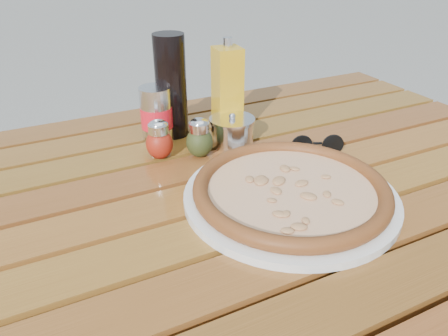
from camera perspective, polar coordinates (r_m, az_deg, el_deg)
name	(u,v)px	position (r m, az deg, el deg)	size (l,w,h in m)	color
table	(229,222)	(0.82, 0.63, -7.11)	(1.40, 0.90, 0.75)	#391F0D
plate	(290,197)	(0.75, 8.65, -3.74)	(0.36, 0.36, 0.01)	silver
pizza	(291,189)	(0.74, 8.74, -2.71)	(0.43, 0.43, 0.03)	#FCDEB4
pepper_shaker	(159,140)	(0.87, -8.46, 3.63)	(0.07, 0.07, 0.08)	#A32412
oregano_shaker	(199,138)	(0.87, -3.23, 3.89)	(0.06, 0.06, 0.08)	#363F19
dark_bottle	(171,86)	(0.95, -6.93, 10.52)	(0.07, 0.07, 0.22)	black
soda_can	(157,115)	(0.94, -8.80, 6.81)	(0.08, 0.08, 0.12)	silver
olive_oil_cruet	(227,91)	(0.96, 0.45, 10.02)	(0.06, 0.06, 0.21)	gold
parmesan_tin	(232,131)	(0.92, 1.05, 4.86)	(0.12, 0.12, 0.07)	silver
sunglasses	(317,146)	(0.91, 12.03, 2.89)	(0.11, 0.06, 0.04)	black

